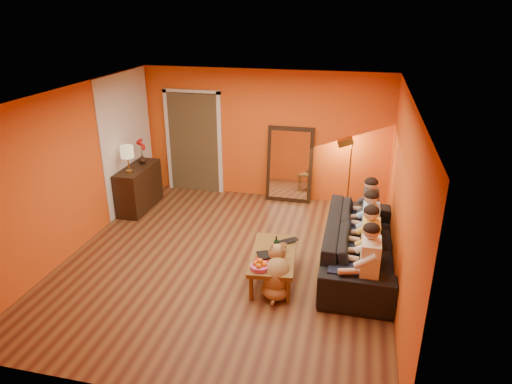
% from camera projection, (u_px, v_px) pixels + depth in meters
% --- Properties ---
extents(room_shell, '(5.00, 5.50, 2.60)m').
position_uv_depth(room_shell, '(232.00, 175.00, 7.02)').
color(room_shell, brown).
rests_on(room_shell, ground).
extents(white_accent, '(0.02, 1.90, 2.58)m').
position_uv_depth(white_accent, '(128.00, 141.00, 8.78)').
color(white_accent, white).
rests_on(white_accent, wall_left).
extents(doorway_recess, '(1.06, 0.30, 2.10)m').
position_uv_depth(doorway_recess, '(196.00, 141.00, 9.65)').
color(doorway_recess, '#3F2D19').
rests_on(doorway_recess, floor).
extents(door_jamb_left, '(0.08, 0.06, 2.20)m').
position_uv_depth(door_jamb_left, '(169.00, 141.00, 9.66)').
color(door_jamb_left, white).
rests_on(door_jamb_left, wall_back).
extents(door_jamb_right, '(0.08, 0.06, 2.20)m').
position_uv_depth(door_jamb_right, '(220.00, 145.00, 9.42)').
color(door_jamb_right, white).
rests_on(door_jamb_right, wall_back).
extents(door_header, '(1.22, 0.06, 0.08)m').
position_uv_depth(door_header, '(191.00, 91.00, 9.13)').
color(door_header, white).
rests_on(door_header, wall_back).
extents(mirror_frame, '(0.92, 0.27, 1.51)m').
position_uv_depth(mirror_frame, '(290.00, 164.00, 9.15)').
color(mirror_frame, black).
rests_on(mirror_frame, floor).
extents(mirror_glass, '(0.78, 0.21, 1.35)m').
position_uv_depth(mirror_glass, '(289.00, 165.00, 9.11)').
color(mirror_glass, white).
rests_on(mirror_glass, mirror_frame).
extents(sideboard, '(0.44, 1.18, 0.85)m').
position_uv_depth(sideboard, '(139.00, 188.00, 8.89)').
color(sideboard, black).
rests_on(sideboard, floor).
extents(table_lamp, '(0.24, 0.24, 0.51)m').
position_uv_depth(table_lamp, '(128.00, 159.00, 8.36)').
color(table_lamp, beige).
rests_on(table_lamp, sideboard).
extents(sofa, '(2.59, 1.01, 0.76)m').
position_uv_depth(sofa, '(359.00, 244.00, 6.90)').
color(sofa, black).
rests_on(sofa, floor).
extents(coffee_table, '(0.74, 1.28, 0.42)m').
position_uv_depth(coffee_table, '(273.00, 266.00, 6.64)').
color(coffee_table, brown).
rests_on(coffee_table, floor).
extents(floor_lamp, '(0.31, 0.25, 1.44)m').
position_uv_depth(floor_lamp, '(349.00, 176.00, 8.66)').
color(floor_lamp, '#B58935').
rests_on(floor_lamp, floor).
extents(dog, '(0.46, 0.66, 0.73)m').
position_uv_depth(dog, '(277.00, 272.00, 6.21)').
color(dog, '#AB7A4D').
rests_on(dog, floor).
extents(person_far_left, '(0.70, 0.44, 1.22)m').
position_uv_depth(person_far_left, '(369.00, 266.00, 5.88)').
color(person_far_left, silver).
rests_on(person_far_left, sofa).
extents(person_mid_left, '(0.70, 0.44, 1.22)m').
position_uv_depth(person_mid_left, '(369.00, 246.00, 6.38)').
color(person_mid_left, gold).
rests_on(person_mid_left, sofa).
extents(person_mid_right, '(0.70, 0.44, 1.22)m').
position_uv_depth(person_mid_right, '(369.00, 228.00, 6.87)').
color(person_mid_right, '#97C4EA').
rests_on(person_mid_right, sofa).
extents(person_far_right, '(0.70, 0.44, 1.22)m').
position_uv_depth(person_far_right, '(369.00, 213.00, 7.37)').
color(person_far_right, '#2D2D31').
rests_on(person_far_right, sofa).
extents(fruit_bowl, '(0.26, 0.26, 0.16)m').
position_uv_depth(fruit_bowl, '(260.00, 264.00, 6.15)').
color(fruit_bowl, '#CB478C').
rests_on(fruit_bowl, coffee_table).
extents(wine_bottle, '(0.07, 0.07, 0.31)m').
position_uv_depth(wine_bottle, '(276.00, 246.00, 6.45)').
color(wine_bottle, black).
rests_on(wine_bottle, coffee_table).
extents(tumbler, '(0.13, 0.13, 0.10)m').
position_uv_depth(tumbler, '(283.00, 247.00, 6.62)').
color(tumbler, '#B27F3F').
rests_on(tumbler, coffee_table).
extents(laptop, '(0.39, 0.37, 0.03)m').
position_uv_depth(laptop, '(290.00, 242.00, 6.83)').
color(laptop, black).
rests_on(laptop, coffee_table).
extents(book_lower, '(0.25, 0.29, 0.02)m').
position_uv_depth(book_lower, '(258.00, 258.00, 6.41)').
color(book_lower, black).
rests_on(book_lower, coffee_table).
extents(book_mid, '(0.27, 0.30, 0.02)m').
position_uv_depth(book_mid, '(259.00, 257.00, 6.41)').
color(book_mid, '#B31514').
rests_on(book_mid, book_lower).
extents(book_upper, '(0.26, 0.28, 0.02)m').
position_uv_depth(book_upper, '(258.00, 256.00, 6.39)').
color(book_upper, black).
rests_on(book_upper, book_mid).
extents(vase, '(0.17, 0.17, 0.18)m').
position_uv_depth(vase, '(142.00, 159.00, 8.92)').
color(vase, black).
rests_on(vase, sideboard).
extents(flowers, '(0.17, 0.17, 0.51)m').
position_uv_depth(flowers, '(141.00, 145.00, 8.81)').
color(flowers, '#B31514').
rests_on(flowers, vase).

